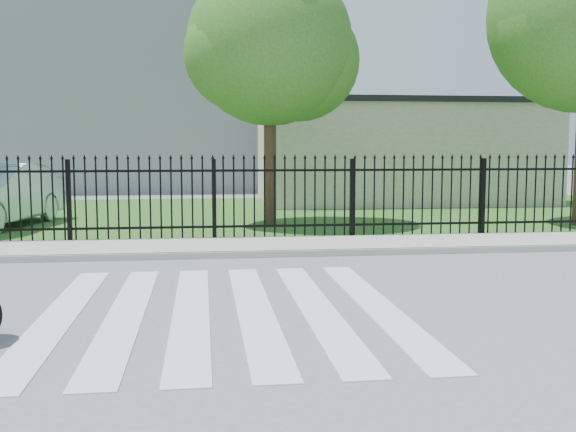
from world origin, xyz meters
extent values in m
plane|color=slate|center=(0.00, 0.00, 0.00)|extent=(120.00, 120.00, 0.00)
cube|color=#ADAAA3|center=(0.00, 5.00, 0.06)|extent=(40.00, 2.00, 0.12)
cube|color=#ADAAA3|center=(0.00, 4.00, 0.06)|extent=(40.00, 0.12, 0.12)
cube|color=#2E5E20|center=(0.00, 12.00, 0.01)|extent=(40.00, 12.00, 0.02)
cube|color=black|center=(0.00, 6.00, 0.35)|extent=(26.00, 0.04, 0.05)
cube|color=black|center=(0.00, 6.00, 1.55)|extent=(26.00, 0.04, 0.05)
cylinder|color=#382316|center=(1.50, 9.00, 2.08)|extent=(0.32, 0.32, 4.16)
sphere|color=#27661D|center=(1.50, 9.00, 4.68)|extent=(4.20, 4.20, 4.20)
cube|color=beige|center=(7.00, 16.00, 1.75)|extent=(10.00, 6.00, 3.50)
cube|color=black|center=(7.00, 16.00, 3.60)|extent=(10.20, 6.20, 0.20)
cube|color=gray|center=(-3.00, 26.00, 6.00)|extent=(15.00, 10.00, 12.00)
camera|label=1|loc=(-0.23, -8.39, 2.08)|focal=42.00mm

